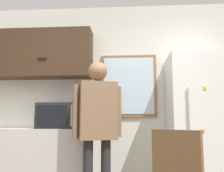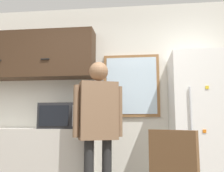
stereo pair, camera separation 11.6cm
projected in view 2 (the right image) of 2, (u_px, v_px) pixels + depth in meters
name	position (u px, v px, depth m)	size (l,w,h in m)	color
back_wall	(110.00, 97.00, 3.59)	(6.00, 0.06, 2.70)	silver
counter	(17.00, 163.00, 3.28)	(1.99, 0.58, 0.91)	#BCB7AD
upper_cabinets	(27.00, 56.00, 3.62)	(1.99, 0.33, 0.68)	#3D2819
microwave	(63.00, 116.00, 3.25)	(0.53, 0.43, 0.32)	#232326
person	(98.00, 118.00, 2.85)	(0.54, 0.36, 1.69)	black
refrigerator	(203.00, 128.00, 3.03)	(0.74, 0.70, 1.83)	white
window	(131.00, 86.00, 3.53)	(0.79, 0.05, 0.88)	olive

